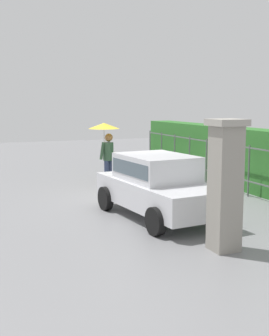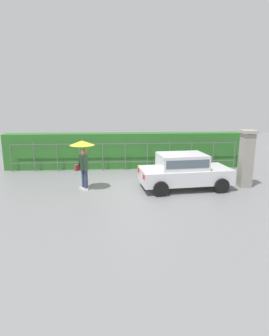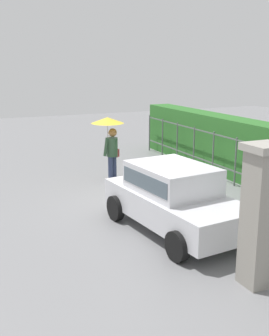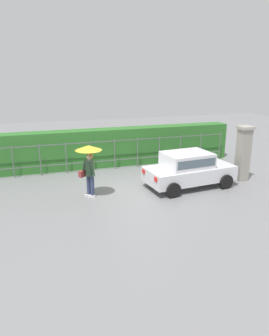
# 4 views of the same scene
# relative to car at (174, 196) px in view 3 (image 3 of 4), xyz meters

# --- Properties ---
(ground_plane) EXTENTS (40.00, 40.00, 0.00)m
(ground_plane) POSITION_rel_car_xyz_m (-1.89, 0.29, -0.80)
(ground_plane) COLOR slate
(car) EXTENTS (3.87, 2.18, 1.48)m
(car) POSITION_rel_car_xyz_m (0.00, 0.00, 0.00)
(car) COLOR silver
(car) RESTS_ON ground
(pedestrian) EXTENTS (0.99, 0.99, 2.06)m
(pedestrian) POSITION_rel_car_xyz_m (-4.13, 0.06, 0.71)
(pedestrian) COLOR #2D3856
(pedestrian) RESTS_ON ground
(gate_pillar) EXTENTS (0.60, 0.60, 2.42)m
(gate_pillar) POSITION_rel_car_xyz_m (2.68, 0.10, 0.44)
(gate_pillar) COLOR gray
(gate_pillar) RESTS_ON ground
(fence_section) EXTENTS (11.87, 0.05, 1.50)m
(fence_section) POSITION_rel_car_xyz_m (-2.31, 3.40, 0.02)
(fence_section) COLOR #59605B
(fence_section) RESTS_ON ground
(hedge_row) EXTENTS (12.82, 0.90, 1.90)m
(hedge_row) POSITION_rel_car_xyz_m (-2.31, 4.10, 0.15)
(hedge_row) COLOR #2D6B28
(hedge_row) RESTS_ON ground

